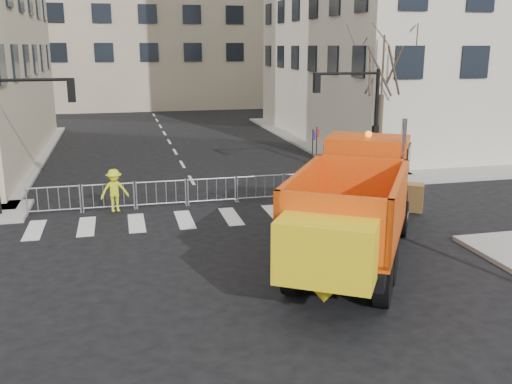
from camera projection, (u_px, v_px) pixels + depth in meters
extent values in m
plane|color=black|center=(244.00, 271.00, 16.78)|extent=(120.00, 120.00, 0.00)
cube|color=gray|center=(202.00, 196.00, 24.76)|extent=(64.00, 5.00, 0.15)
cylinder|color=black|center=(376.00, 127.00, 26.98)|extent=(0.18, 0.18, 5.40)
cube|color=black|center=(355.00, 228.00, 17.30)|extent=(6.47, 8.24, 0.51)
cylinder|color=black|center=(334.00, 212.00, 20.46)|extent=(0.99, 1.26, 1.24)
cylinder|color=black|center=(401.00, 219.00, 19.74)|extent=(0.99, 1.26, 1.24)
cylinder|color=black|center=(306.00, 253.00, 16.43)|extent=(0.99, 1.26, 1.24)
cylinder|color=black|center=(389.00, 263.00, 15.71)|extent=(0.99, 1.26, 1.24)
cylinder|color=black|center=(293.00, 272.00, 15.08)|extent=(0.99, 1.26, 1.24)
cylinder|color=black|center=(383.00, 283.00, 14.37)|extent=(0.99, 1.26, 1.24)
cube|color=#D0450B|center=(371.00, 177.00, 20.41)|extent=(2.95, 2.77, 1.12)
cube|color=#D0450B|center=(367.00, 167.00, 18.90)|extent=(3.14, 2.89, 2.02)
cylinder|color=silver|center=(402.00, 162.00, 17.67)|extent=(0.16, 0.16, 2.70)
cube|color=#D0450B|center=(348.00, 203.00, 15.56)|extent=(5.00, 5.68, 1.85)
cube|color=yellow|center=(325.00, 252.00, 12.85)|extent=(2.50, 2.14, 1.46)
cube|color=brown|center=(376.00, 195.00, 22.45)|extent=(3.40, 2.45, 1.26)
imported|color=black|center=(339.00, 189.00, 22.80)|extent=(0.67, 0.49, 1.70)
imported|color=black|center=(369.00, 187.00, 23.13)|extent=(1.04, 0.99, 1.70)
imported|color=black|center=(350.00, 186.00, 23.14)|extent=(1.07, 1.08, 1.83)
imported|color=#CFD819|center=(114.00, 190.00, 22.10)|extent=(1.17, 0.80, 1.67)
cube|color=#A10C12|center=(381.00, 172.00, 26.71)|extent=(0.53, 0.50, 1.10)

